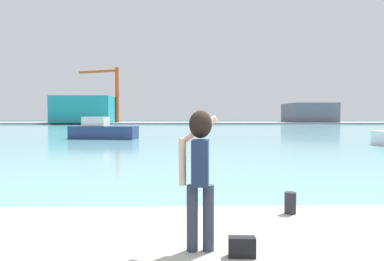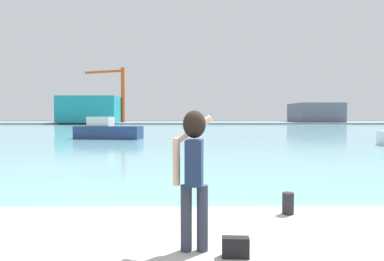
{
  "view_description": "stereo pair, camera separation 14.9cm",
  "coord_description": "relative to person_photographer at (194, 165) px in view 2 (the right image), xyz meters",
  "views": [
    {
      "loc": [
        -1.07,
        -4.49,
        2.22
      ],
      "look_at": [
        -0.86,
        4.2,
        1.85
      ],
      "focal_mm": 33.29,
      "sensor_mm": 36.0,
      "label": 1
    },
    {
      "loc": [
        -0.92,
        -4.5,
        2.22
      ],
      "look_at": [
        -0.86,
        4.2,
        1.85
      ],
      "focal_mm": 33.29,
      "sensor_mm": 36.0,
      "label": 2
    }
  ],
  "objects": [
    {
      "name": "ground_plane",
      "position": [
        0.87,
        50.15,
        -1.6
      ],
      "size": [
        220.0,
        220.0,
        0.0
      ],
      "primitive_type": "plane",
      "color": "#334751"
    },
    {
      "name": "harbor_water",
      "position": [
        0.87,
        52.15,
        -1.59
      ],
      "size": [
        140.0,
        100.0,
        0.02
      ],
      "primitive_type": "cube",
      "color": "#6BA8B2",
      "rests_on": "ground_plane"
    },
    {
      "name": "far_shore_dock",
      "position": [
        0.87,
        92.15,
        -1.41
      ],
      "size": [
        140.0,
        20.0,
        0.4
      ],
      "primitive_type": "cube",
      "color": "gray",
      "rests_on": "ground_plane"
    },
    {
      "name": "person_photographer",
      "position": [
        0.0,
        0.0,
        0.0
      ],
      "size": [
        0.53,
        0.56,
        1.74
      ],
      "rotation": [
        0.0,
        0.0,
        1.45
      ],
      "color": "#2D3342",
      "rests_on": "quay_promenade"
    },
    {
      "name": "handbag",
      "position": [
        0.49,
        -0.21,
        -0.95
      ],
      "size": [
        0.33,
        0.16,
        0.24
      ],
      "primitive_type": "cube",
      "rotation": [
        0.0,
        0.0,
        -0.06
      ],
      "color": "black",
      "rests_on": "quay_promenade"
    },
    {
      "name": "harbor_bollard",
      "position": [
        1.63,
        1.62,
        -0.88
      ],
      "size": [
        0.2,
        0.2,
        0.37
      ],
      "primitive_type": "cylinder",
      "color": "black",
      "rests_on": "quay_promenade"
    },
    {
      "name": "boat_moored",
      "position": [
        -7.76,
        29.06,
        -0.82
      ],
      "size": [
        6.45,
        3.05,
        2.07
      ],
      "rotation": [
        0.0,
        0.0,
        -0.17
      ],
      "color": "navy",
      "rests_on": "harbor_water"
    },
    {
      "name": "warehouse_left",
      "position": [
        -25.16,
        87.43,
        2.09
      ],
      "size": [
        14.31,
        13.5,
        6.6
      ],
      "primitive_type": "cube",
      "color": "teal",
      "rests_on": "far_shore_dock"
    },
    {
      "name": "warehouse_right",
      "position": [
        34.41,
        92.91,
        1.35
      ],
      "size": [
        11.57,
        13.81,
        5.12
      ],
      "primitive_type": "cube",
      "color": "slate",
      "rests_on": "far_shore_dock"
    },
    {
      "name": "port_crane",
      "position": [
        -19.17,
        90.46,
        7.85
      ],
      "size": [
        11.73,
        5.42,
        14.4
      ],
      "color": "#D84C19",
      "rests_on": "far_shore_dock"
    }
  ]
}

